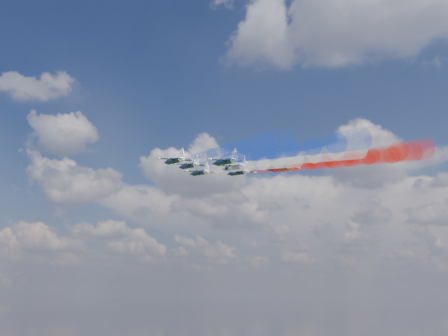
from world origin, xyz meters
The scene contains 16 objects.
jet_lead centered at (-28.26, 11.98, 156.35)m, with size 10.80×13.50×3.60m, color black, non-canonical shape.
trail_lead centered at (-4.79, -2.79, 153.09)m, with size 4.50×43.92×4.50m, color white, non-canonical shape.
jet_inner_left centered at (-24.60, -0.65, 155.63)m, with size 10.80×13.50×3.60m, color black, non-canonical shape.
trail_inner_left centered at (-1.12, -15.42, 152.36)m, with size 4.50×43.92×4.50m, color #1739C5, non-canonical shape.
jet_inner_right centered at (-15.36, 13.35, 155.36)m, with size 10.80×13.50×3.60m, color black, non-canonical shape.
trail_inner_right centered at (8.11, -1.42, 152.09)m, with size 4.50×43.92×4.50m, color red, non-canonical shape.
jet_outer_left centered at (-21.02, -14.12, 153.85)m, with size 10.80×13.50×3.60m, color black, non-canonical shape.
trail_outer_left centered at (2.45, -28.89, 150.58)m, with size 4.50×43.92×4.50m, color #1739C5, non-canonical shape.
jet_center_third centered at (-10.44, 0.44, 153.85)m, with size 10.80×13.50×3.60m, color black, non-canonical shape.
trail_center_third centered at (13.04, -14.32, 150.58)m, with size 4.50×43.92×4.50m, color white, non-canonical shape.
jet_outer_right centered at (-1.51, 14.98, 155.47)m, with size 10.80×13.50×3.60m, color black, non-canonical shape.
trail_outer_right centered at (21.97, 0.21, 152.20)m, with size 4.50×43.92×4.50m, color red, non-canonical shape.
jet_rear_left centered at (-6.68, -12.30, 152.36)m, with size 10.80×13.50×3.60m, color black, non-canonical shape.
trail_rear_left centered at (16.79, -27.07, 149.09)m, with size 4.50×43.92×4.50m, color #1739C5, non-canonical shape.
jet_rear_right centered at (2.37, 2.93, 152.97)m, with size 10.80×13.50×3.60m, color black, non-canonical shape.
trail_rear_right centered at (25.84, -11.83, 149.70)m, with size 4.50×43.92×4.50m, color red, non-canonical shape.
Camera 1 is at (57.73, -137.08, 118.62)m, focal length 44.84 mm.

